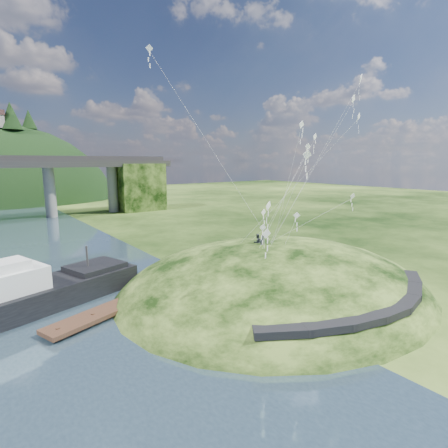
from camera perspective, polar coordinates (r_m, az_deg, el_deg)
ground at (r=33.10m, az=0.77°, el=-14.29°), size 320.00×320.00×0.00m
grass_hill at (r=39.98m, az=8.25°, el=-12.28°), size 36.00×32.00×13.00m
footpath at (r=31.73m, az=23.29°, el=-12.20°), size 22.29×5.84×0.83m
work_barge at (r=37.66m, az=-28.53°, el=-9.71°), size 20.01×10.64×6.76m
wooden_dock at (r=35.07m, az=-16.25°, el=-12.43°), size 14.93×7.01×1.07m
kite_flyers at (r=38.02m, az=5.71°, el=-1.68°), size 1.22×1.79×1.97m
kite_swarm at (r=36.06m, az=12.18°, el=11.17°), size 18.15×15.37×19.42m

